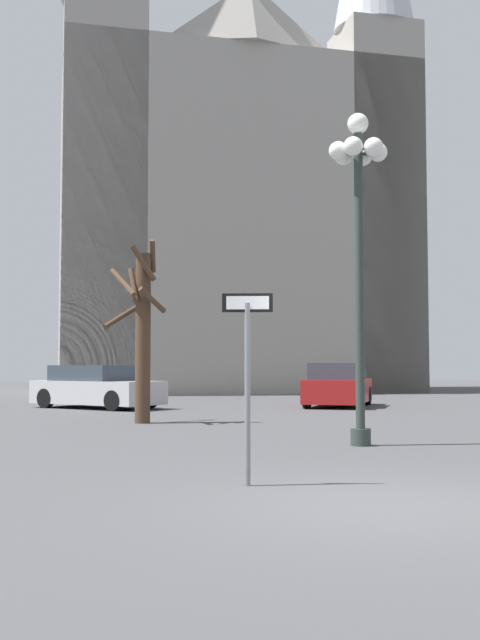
{
  "coord_description": "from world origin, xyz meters",
  "views": [
    {
      "loc": [
        -2.62,
        -7.6,
        1.42
      ],
      "look_at": [
        0.76,
        17.13,
        2.87
      ],
      "focal_mm": 43.53,
      "sensor_mm": 36.0,
      "label": 1
    }
  ],
  "objects": [
    {
      "name": "parked_car_near_silver",
      "position": [
        -3.85,
        18.31,
        0.67
      ],
      "size": [
        4.56,
        4.36,
        1.41
      ],
      "color": "#B7B7BC",
      "rests_on": "ground"
    },
    {
      "name": "bare_tree",
      "position": [
        -2.43,
        11.57,
        2.29
      ],
      "size": [
        1.57,
        1.82,
        4.5
      ],
      "color": "#473323",
      "rests_on": "ground"
    },
    {
      "name": "street_lamp",
      "position": [
        1.35,
        5.74,
        4.17
      ],
      "size": [
        1.08,
        0.98,
        5.96
      ],
      "color": "#2D3833",
      "rests_on": "ground"
    },
    {
      "name": "ground_plane",
      "position": [
        0.0,
        0.0,
        0.0
      ],
      "size": [
        120.0,
        120.0,
        0.0
      ],
      "primitive_type": "plane",
      "color": "#424244"
    },
    {
      "name": "cathedral",
      "position": [
        2.63,
        33.4,
        10.59
      ],
      "size": [
        19.13,
        12.71,
        32.66
      ],
      "color": "gray",
      "rests_on": "ground"
    },
    {
      "name": "one_way_arrow_sign",
      "position": [
        -1.28,
        1.53,
        1.42
      ],
      "size": [
        0.6,
        0.14,
        2.28
      ],
      "color": "slate",
      "rests_on": "ground"
    },
    {
      "name": "parked_car_far_red",
      "position": [
        4.29,
        18.21,
        0.7
      ],
      "size": [
        3.32,
        4.49,
        1.48
      ],
      "color": "maroon",
      "rests_on": "ground"
    }
  ]
}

